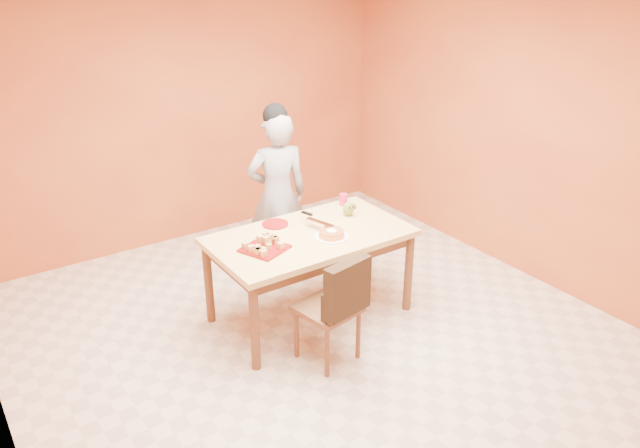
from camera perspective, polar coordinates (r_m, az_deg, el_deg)
floor at (r=5.03m, az=0.48°, el=-10.86°), size 5.00×5.00×0.00m
wall_back at (r=6.52m, az=-12.28°, el=10.00°), size 4.50×0.00×4.50m
wall_right at (r=5.91m, az=18.94°, el=7.81°), size 0.00×5.00×5.00m
dining_table at (r=5.06m, az=-0.92°, el=-1.88°), size 1.60×0.90×0.76m
dining_chair at (r=4.62m, az=0.84°, el=-7.53°), size 0.48×0.54×0.89m
pastry_pile at (r=4.76m, az=-5.11°, el=-1.67°), size 0.27×0.27×0.09m
person at (r=5.78m, az=-3.91°, el=2.68°), size 0.65×0.52×1.55m
pastry_platter at (r=4.78m, az=-5.08°, el=-2.24°), size 0.40×0.40×0.02m
red_dinner_plate at (r=5.19m, az=-4.12°, el=0.00°), size 0.27×0.27×0.01m
white_cake_plate at (r=4.96m, az=1.05°, el=-1.18°), size 0.30×0.30×0.01m
sponge_cake at (r=4.94m, az=1.06°, el=-0.87°), size 0.22×0.22×0.05m
cake_server at (r=5.07m, az=-0.02°, el=0.17°), size 0.13×0.28×0.01m
egg_ornament at (r=5.34m, az=2.61°, el=1.40°), size 0.12×0.11×0.13m
magenta_glass at (r=5.56m, az=2.16°, el=2.25°), size 0.08×0.08×0.11m
checker_tin at (r=5.51m, az=2.85°, el=1.59°), size 0.09×0.09×0.03m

